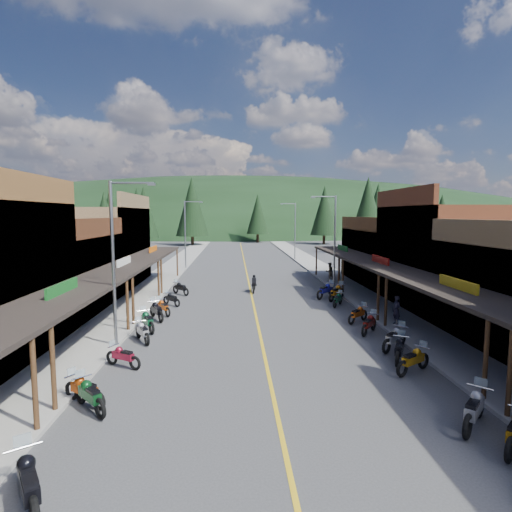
{
  "coord_description": "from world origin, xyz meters",
  "views": [
    {
      "loc": [
        -1.35,
        -25.11,
        6.46
      ],
      "look_at": [
        0.44,
        7.73,
        3.0
      ],
      "focal_mm": 28.0,
      "sensor_mm": 36.0,
      "label": 1
    }
  ],
  "objects": [
    {
      "name": "bike_east_8",
      "position": [
        5.89,
        2.06,
        0.53
      ],
      "size": [
        1.5,
        1.91,
        1.06
      ],
      "primitive_type": null,
      "rotation": [
        0.0,
        0.0,
        -0.55
      ],
      "color": "#0E4827",
      "rests_on": "ground"
    },
    {
      "name": "bike_west_5",
      "position": [
        -6.02,
        -5.16,
        0.58
      ],
      "size": [
        1.57,
        2.08,
        1.15
      ],
      "primitive_type": null,
      "rotation": [
        0.0,
        0.0,
        0.51
      ],
      "color": "#ABABB1",
      "rests_on": "ground"
    },
    {
      "name": "sidewalk_east",
      "position": [
        8.7,
        20.0,
        0.07
      ],
      "size": [
        3.4,
        94.0,
        0.15
      ],
      "primitive_type": "cube",
      "color": "gray",
      "rests_on": "ground"
    },
    {
      "name": "bike_east_4",
      "position": [
        5.86,
        -8.5,
        0.59
      ],
      "size": [
        1.6,
        2.15,
        1.18
      ],
      "primitive_type": null,
      "rotation": [
        0.0,
        0.0,
        -0.5
      ],
      "color": "black",
      "rests_on": "ground"
    },
    {
      "name": "bike_east_5",
      "position": [
        6.24,
        -7.02,
        0.63
      ],
      "size": [
        2.13,
        2.01,
        1.25
      ],
      "primitive_type": null,
      "rotation": [
        0.0,
        0.0,
        -0.84
      ],
      "color": "gray",
      "rests_on": "ground"
    },
    {
      "name": "bike_west_9",
      "position": [
        -5.81,
        2.9,
        0.53
      ],
      "size": [
        1.73,
        1.76,
        1.06
      ],
      "primitive_type": null,
      "rotation": [
        0.0,
        0.0,
        0.77
      ],
      "color": "black",
      "rests_on": "ground"
    },
    {
      "name": "bike_west_6",
      "position": [
        -6.2,
        -3.25,
        0.63
      ],
      "size": [
        1.71,
        2.28,
        1.26
      ],
      "primitive_type": null,
      "rotation": [
        0.0,
        0.0,
        0.51
      ],
      "color": "#0E4828",
      "rests_on": "ground"
    },
    {
      "name": "bike_east_2",
      "position": [
        5.86,
        -14.0,
        0.65
      ],
      "size": [
        2.11,
        2.17,
        1.3
      ],
      "primitive_type": null,
      "rotation": [
        0.0,
        0.0,
        -0.76
      ],
      "color": "gray",
      "rests_on": "ground"
    },
    {
      "name": "ground",
      "position": [
        0.0,
        0.0,
        0.0
      ],
      "size": [
        220.0,
        220.0,
        0.0
      ],
      "primitive_type": "plane",
      "color": "#38383A",
      "rests_on": "ground"
    },
    {
      "name": "sidewalk_west",
      "position": [
        -8.7,
        20.0,
        0.07
      ],
      "size": [
        3.4,
        94.0,
        0.15
      ],
      "primitive_type": "cube",
      "color": "gray",
      "rests_on": "ground"
    },
    {
      "name": "bike_east_3",
      "position": [
        5.9,
        -9.79,
        0.59
      ],
      "size": [
        2.13,
        1.71,
        1.19
      ],
      "primitive_type": null,
      "rotation": [
        0.0,
        0.0,
        -1.0
      ],
      "color": "#AC6F0C",
      "rests_on": "ground"
    },
    {
      "name": "pedestrian_east_a",
      "position": [
        7.91,
        -3.2,
        0.99
      ],
      "size": [
        0.51,
        0.68,
        1.67
      ],
      "primitive_type": "imported",
      "rotation": [
        0.0,
        0.0,
        -1.38
      ],
      "color": "#252132",
      "rests_on": "sidewalk_east"
    },
    {
      "name": "pine_7",
      "position": [
        -32.0,
        76.0,
        7.24
      ],
      "size": [
        5.88,
        5.88,
        12.5
      ],
      "color": "black",
      "rests_on": "ground"
    },
    {
      "name": "streetlight_0",
      "position": [
        -6.95,
        -6.0,
        4.46
      ],
      "size": [
        2.16,
        0.18,
        8.0
      ],
      "color": "gray",
      "rests_on": "ground"
    },
    {
      "name": "bike_east_9",
      "position": [
        6.31,
        4.05,
        0.67
      ],
      "size": [
        2.1,
        2.29,
        1.33
      ],
      "primitive_type": null,
      "rotation": [
        0.0,
        0.0,
        -0.7
      ],
      "color": "#BA670D",
      "rests_on": "ground"
    },
    {
      "name": "streetlight_2",
      "position": [
        6.95,
        8.0,
        4.46
      ],
      "size": [
        2.16,
        0.18,
        8.0
      ],
      "color": "gray",
      "rests_on": "ground"
    },
    {
      "name": "bike_west_1",
      "position": [
        -5.87,
        -16.71,
        0.67
      ],
      "size": [
        1.94,
        2.39,
        1.34
      ],
      "primitive_type": null,
      "rotation": [
        0.0,
        0.0,
        0.58
      ],
      "color": "black",
      "rests_on": "ground"
    },
    {
      "name": "bike_west_8",
      "position": [
        -5.96,
        0.3,
        0.56
      ],
      "size": [
        1.65,
        1.98,
        1.12
      ],
      "primitive_type": null,
      "rotation": [
        0.0,
        0.0,
        0.61
      ],
      "color": "#C24C0D",
      "rests_on": "ground"
    },
    {
      "name": "pine_6",
      "position": [
        46.0,
        64.0,
        6.48
      ],
      "size": [
        5.04,
        5.04,
        11.0
      ],
      "color": "black",
      "rests_on": "ground"
    },
    {
      "name": "pine_5",
      "position": [
        34.0,
        72.0,
        7.99
      ],
      "size": [
        6.72,
        6.72,
        14.0
      ],
      "color": "black",
      "rests_on": "ground"
    },
    {
      "name": "rider_on_bike",
      "position": [
        0.26,
        7.49,
        0.6
      ],
      "size": [
        0.83,
        2.02,
        1.5
      ],
      "rotation": [
        0.0,
        0.0,
        -0.09
      ],
      "color": "black",
      "rests_on": "ground"
    },
    {
      "name": "bike_east_7",
      "position": [
        6.01,
        -2.15,
        0.56
      ],
      "size": [
        1.9,
        1.78,
        1.12
      ],
      "primitive_type": null,
      "rotation": [
        0.0,
        0.0,
        -0.85
      ],
      "color": "#A7410B",
      "rests_on": "ground"
    },
    {
      "name": "pine_10",
      "position": [
        -18.0,
        50.0,
        6.78
      ],
      "size": [
        5.38,
        5.38,
        11.6
      ],
      "color": "black",
      "rests_on": "ground"
    },
    {
      "name": "shop_east_2",
      "position": [
        13.78,
        1.7,
        3.52
      ],
      "size": [
        10.9,
        9.0,
        8.2
      ],
      "color": "#562B19",
      "rests_on": "ground"
    },
    {
      "name": "pine_9",
      "position": [
        24.0,
        45.0,
        6.38
      ],
      "size": [
        4.93,
        4.93,
        10.8
      ],
      "color": "black",
      "rests_on": "ground"
    },
    {
      "name": "pine_0",
      "position": [
        -40.0,
        62.0,
        6.48
      ],
      "size": [
        5.04,
        5.04,
        11.0
      ],
      "color": "black",
      "rests_on": "ground"
    },
    {
      "name": "streetlight_1",
      "position": [
        -6.95,
        22.0,
        4.46
      ],
      "size": [
        2.16,
        0.18,
        8.0
      ],
      "color": "gray",
      "rests_on": "ground"
    },
    {
      "name": "pine_3",
      "position": [
        4.0,
        66.0,
        6.48
      ],
      "size": [
        5.04,
        5.04,
        11.0
      ],
      "color": "black",
      "rests_on": "ground"
    },
    {
      "name": "shop_west_2",
      "position": [
        -13.75,
        1.7,
        2.53
      ],
      "size": [
        10.9,
        9.0,
        6.2
      ],
      "color": "#3F2111",
      "rests_on": "ground"
    },
    {
      "name": "bike_west_7",
      "position": [
        -6.13,
        -0.9,
        0.64
      ],
      "size": [
        1.73,
        2.31,
        1.27
      ],
      "primitive_type": null,
      "rotation": [
        0.0,
        0.0,
        0.5
      ],
      "color": "black",
      "rests_on": "ground"
    },
    {
      "name": "pedestrian_east_b",
      "position": [
        7.68,
        12.03,
        1.03
      ],
      "size": [
        0.98,
        0.8,
        1.75
      ],
      "primitive_type": "imported",
      "rotation": [
        0.0,
        0.0,
        3.57
      ],
      "color": "brown",
      "rests_on": "sidewalk_east"
    },
    {
      "name": "pine_1",
      "position": [
        -24.0,
        70.0,
        7.24
      ],
      "size": [
        5.88,
        5.88,
        12.5
      ],
      "color": "black",
      "rests_on": "ground"
    },
    {
      "name": "pine_8",
      "position": [
        -22.0,
        40.0,
        5.98
      ],
      "size": [
        4.48,
        4.48,
        10.0
      ],
      "color": "black",
      "rests_on": "ground"
    },
    {
      "name": "bike_west_3",
      "position": [
        -6.45,
        -11.86,
        0.57
      ],
      "size": [
        2.03,
        1.69,
        1.15
      ],
      "primitive_type": null,
      "rotation": [
        0.0,
        0.0,
        0.97
      ],
      "color": "#A43B0B",
      "rests_on": "ground"
    },
    {
      "name": "pine_2",
      "position": [
        -10.0,
        58.0,
        7.99
      ],
      "size": [
        6.72,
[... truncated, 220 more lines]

